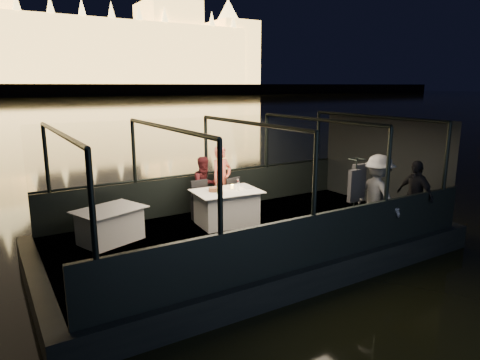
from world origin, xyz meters
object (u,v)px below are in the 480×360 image
chair_port_left (203,202)px  wine_bottle (218,187)px  person_man_maroon (205,185)px  chair_port_right (237,197)px  person_woman_coral (222,182)px  passenger_stripe (378,196)px  dining_table_central (227,207)px  coat_stand (355,195)px  dining_table_aft (110,223)px  passenger_dark (415,191)px

chair_port_left → wine_bottle: size_ratio=3.28×
person_man_maroon → wine_bottle: person_man_maroon is taller
chair_port_right → wine_bottle: size_ratio=3.15×
chair_port_right → person_woman_coral: bearing=103.5°
chair_port_right → passenger_stripe: 3.23m
chair_port_left → chair_port_right: bearing=-5.9°
dining_table_central → chair_port_right: 0.71m
person_man_maroon → coat_stand: bearing=-62.2°
coat_stand → person_man_maroon: (-1.88, 2.94, -0.15)m
chair_port_right → coat_stand: bearing=-75.0°
person_man_maroon → wine_bottle: size_ratio=5.12×
coat_stand → person_woman_coral: coat_stand is taller
dining_table_aft → passenger_stripe: 5.41m
person_woman_coral → passenger_stripe: passenger_stripe is taller
wine_bottle → chair_port_left: bearing=96.3°
dining_table_central → coat_stand: coat_stand is taller
coat_stand → person_woman_coral: size_ratio=1.02×
chair_port_right → passenger_stripe: passenger_stripe is taller
chair_port_right → passenger_dark: (2.69, -2.85, 0.40)m
coat_stand → passenger_stripe: 0.52m
coat_stand → wine_bottle: size_ratio=6.02×
coat_stand → person_woman_coral: (-1.41, 2.97, -0.15)m
dining_table_central → dining_table_aft: bearing=174.8°
passenger_stripe → wine_bottle: 3.31m
person_man_maroon → passenger_dark: 4.67m
person_woman_coral → coat_stand: bearing=-79.2°
passenger_stripe → dining_table_central: bearing=48.1°
dining_table_aft → person_man_maroon: bearing=14.2°
wine_bottle → person_woman_coral: bearing=57.6°
dining_table_central → chair_port_right: chair_port_right is taller
dining_table_aft → person_woman_coral: size_ratio=0.78×
passenger_dark → wine_bottle: (-3.51, 2.29, 0.06)m
dining_table_aft → person_man_maroon: 2.51m
passenger_stripe → passenger_dark: bearing=-95.1°
chair_port_left → passenger_stripe: (2.59, -2.75, 0.40)m
passenger_stripe → dining_table_aft: bearing=65.6°
person_woman_coral → passenger_stripe: 3.66m
passenger_dark → person_man_maroon: bearing=-132.3°
coat_stand → person_man_maroon: 3.49m
chair_port_left → wine_bottle: bearing=-86.8°
chair_port_right → passenger_stripe: bearing=-68.3°
dining_table_aft → chair_port_left: 2.20m
chair_port_left → person_man_maroon: size_ratio=0.64×
person_woman_coral → wine_bottle: size_ratio=5.89×
chair_port_right → dining_table_aft: bearing=173.5°
dining_table_central → coat_stand: bearing=-50.0°
dining_table_aft → passenger_stripe: bearing=-27.5°
dining_table_central → wine_bottle: size_ratio=5.24×
passenger_dark → person_woman_coral: bearing=-136.8°
chair_port_right → wine_bottle: bearing=-155.7°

